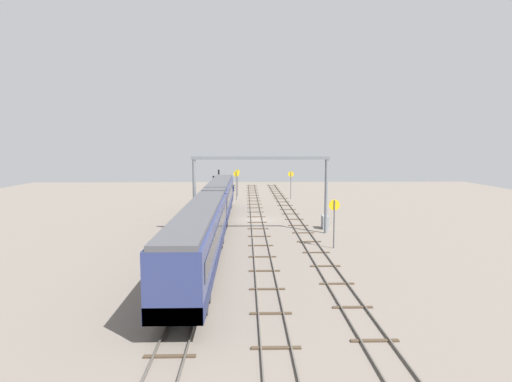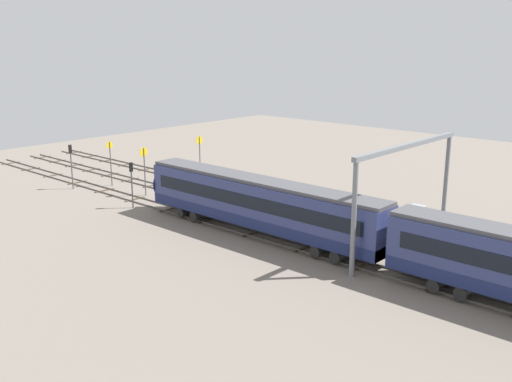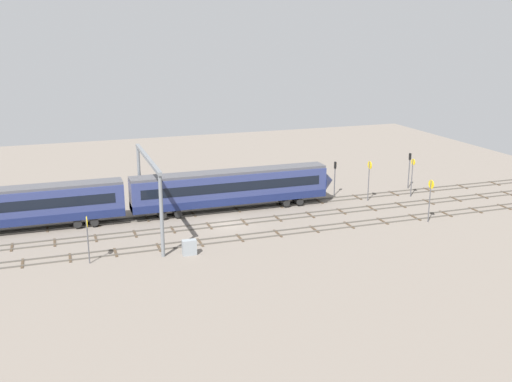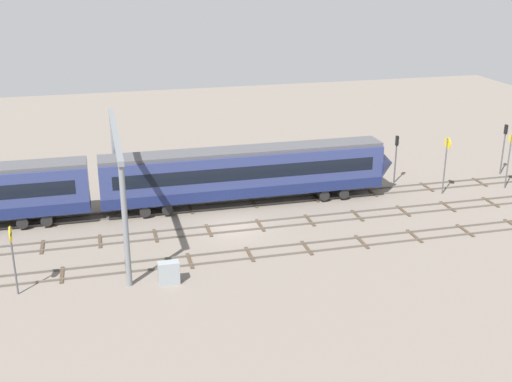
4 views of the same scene
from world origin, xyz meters
name	(u,v)px [view 4 (image 4 of 4)]	position (x,y,z in m)	size (l,w,h in m)	color
ground_plane	(235,228)	(0.00, 0.00, 0.00)	(114.98, 114.98, 0.00)	slate
track_near_foreground	(250,254)	(0.00, -4.92, 0.07)	(98.98, 2.40, 0.16)	#59544C
track_second_near	(235,228)	(0.00, 0.00, 0.07)	(98.98, 2.40, 0.16)	#59544C
track_with_train	(222,205)	(0.00, 4.92, 0.07)	(98.98, 2.40, 0.16)	#59544C
train	(102,186)	(-9.82, 4.92, 2.66)	(50.40, 3.24, 4.80)	navy
overhead_gantry	(117,162)	(-8.60, -0.19, 6.18)	(0.40, 15.01, 8.47)	slate
speed_sign_near_foreground	(509,154)	(26.11, 3.00, 3.23)	(0.14, 0.83, 5.09)	#4C4C51
speed_sign_far_trackside	(12,249)	(-15.49, -6.85, 3.10)	(0.14, 1.02, 4.62)	#4C4C51
speed_sign_distant_end	(446,157)	(19.79, 3.09, 3.45)	(0.14, 1.00, 5.21)	#4C4C51
signal_light_trackside_approach	(504,142)	(28.13, 6.72, 3.22)	(0.31, 0.32, 4.95)	#4C4C51
signal_light_trackside_departure	(396,152)	(16.88, 6.88, 2.98)	(0.31, 0.32, 4.56)	#4C4C51
relay_cabinet	(169,273)	(-6.09, -7.80, 0.77)	(1.39, 0.69, 1.54)	gray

